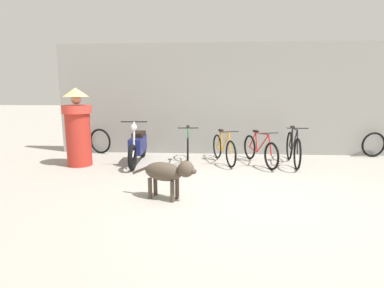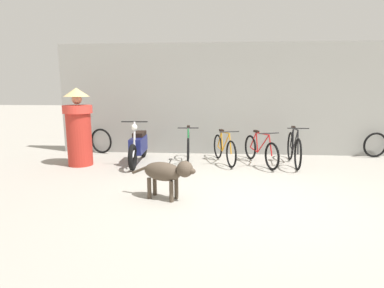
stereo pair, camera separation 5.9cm
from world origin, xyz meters
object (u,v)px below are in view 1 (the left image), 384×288
object	(u,v)px
bicycle_2	(260,150)
stray_dog	(168,172)
bicycle_1	(224,149)
bicycle_3	(293,149)
spare_tire_right	(373,145)
motorcycle	(138,146)
person_in_robes	(78,127)
bicycle_0	(188,148)
spare_tire_left	(100,141)

from	to	relation	value
bicycle_2	stray_dog	world-z (taller)	bicycle_2
bicycle_1	bicycle_3	distance (m)	1.62
spare_tire_right	motorcycle	bearing A→B (deg)	-169.90
bicycle_1	stray_dog	world-z (taller)	bicycle_1
person_in_robes	spare_tire_right	size ratio (longest dim) A/B	2.71
spare_tire_right	person_in_robes	bearing A→B (deg)	-169.49
bicycle_0	person_in_robes	distance (m)	2.56
motorcycle	bicycle_0	bearing A→B (deg)	87.23
bicycle_0	person_in_robes	xyz separation A→B (m)	(-2.49, -0.29, 0.52)
spare_tire_left	spare_tire_right	size ratio (longest dim) A/B	1.05
motorcycle	spare_tire_right	distance (m)	6.04
bicycle_2	person_in_robes	xyz separation A→B (m)	(-4.17, -0.39, 0.57)
stray_dog	person_in_robes	xyz separation A→B (m)	(-2.35, 2.07, 0.45)
bicycle_2	person_in_robes	distance (m)	4.23
motorcycle	stray_dog	distance (m)	2.58
spare_tire_left	spare_tire_right	distance (m)	7.25
motorcycle	spare_tire_right	size ratio (longest dim) A/B	2.91
bicycle_0	bicycle_2	size ratio (longest dim) A/B	1.08
stray_dog	bicycle_0	bearing A→B (deg)	107.41
bicycle_0	bicycle_3	world-z (taller)	bicycle_0
bicycle_0	stray_dog	size ratio (longest dim) A/B	1.59
person_in_robes	bicycle_0	bearing A→B (deg)	154.64
bicycle_3	bicycle_1	bearing A→B (deg)	-87.94
bicycle_1	motorcycle	bearing A→B (deg)	-101.57
bicycle_2	bicycle_3	world-z (taller)	bicycle_3
spare_tire_right	bicycle_2	bearing A→B (deg)	-162.75
stray_dog	motorcycle	bearing A→B (deg)	134.75
bicycle_2	person_in_robes	world-z (taller)	person_in_robes
person_in_robes	bicycle_1	bearing A→B (deg)	156.35
motorcycle	spare_tire_right	xyz separation A→B (m)	(5.94, 1.06, -0.09)
stray_dog	person_in_robes	bearing A→B (deg)	159.34
bicycle_2	bicycle_3	size ratio (longest dim) A/B	0.96
bicycle_2	motorcycle	bearing A→B (deg)	-106.10
spare_tire_right	bicycle_0	bearing A→B (deg)	-167.51
stray_dog	spare_tire_right	bearing A→B (deg)	55.54
motorcycle	spare_tire_left	bearing A→B (deg)	-131.78
bicycle_0	bicycle_3	size ratio (longest dim) A/B	1.04
bicycle_0	spare_tire_left	xyz separation A→B (m)	(-2.50, 1.05, -0.04)
bicycle_2	bicycle_3	xyz separation A→B (m)	(0.77, 0.02, 0.04)
bicycle_1	person_in_robes	bearing A→B (deg)	-98.95
motorcycle	spare_tire_right	world-z (taller)	motorcycle
stray_dog	spare_tire_right	xyz separation A→B (m)	(4.89, 3.41, -0.12)
stray_dog	bicycle_1	bearing A→B (deg)	89.75
bicycle_0	bicycle_1	bearing A→B (deg)	99.16
bicycle_1	bicycle_2	bearing A→B (deg)	65.91
person_in_robes	spare_tire_left	world-z (taller)	person_in_robes
spare_tire_left	spare_tire_right	xyz separation A→B (m)	(7.25, 0.00, -0.02)
spare_tire_left	bicycle_0	bearing A→B (deg)	-22.77
bicycle_0	spare_tire_right	world-z (taller)	bicycle_0
person_in_robes	spare_tire_right	bearing A→B (deg)	158.49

